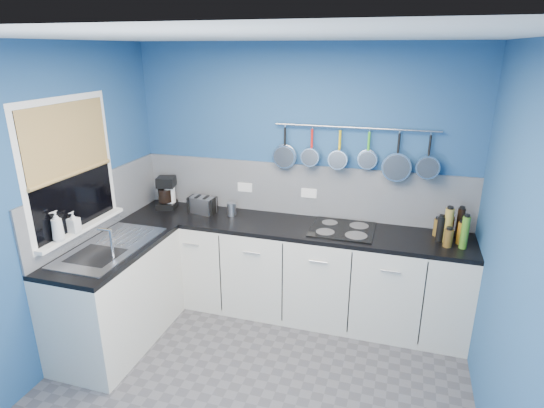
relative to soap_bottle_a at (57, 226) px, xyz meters
The scene contains 41 objects.
floor 1.93m from the soap_bottle_a, ahead, with size 3.20×3.00×0.02m, color #47474C.
ceiling 2.03m from the soap_bottle_a, ahead, with size 3.20×3.00×0.02m, color white.
wall_back 2.14m from the soap_bottle_a, 44.21° to the left, with size 3.20×0.02×2.50m, color navy.
wall_left 0.12m from the soap_bottle_a, 165.03° to the right, with size 0.02×3.00×2.50m, color navy.
wall_right 3.14m from the soap_bottle_a, ahead, with size 0.02×3.00×2.50m, color navy.
backsplash_back 2.12m from the soap_bottle_a, 43.79° to the left, with size 3.20×0.02×0.50m, color #9FA1A4.
backsplash_left 0.58m from the soap_bottle_a, 95.72° to the left, with size 0.02×1.80×0.50m, color #9FA1A4.
cabinet_run_back 2.07m from the soap_bottle_a, 37.61° to the left, with size 3.20×0.60×0.86m, color beige.
worktop_back 1.95m from the soap_bottle_a, 37.61° to the left, with size 3.20×0.60×0.04m, color black.
cabinet_run_left 0.82m from the soap_bottle_a, 50.46° to the left, with size 0.60×1.20×0.86m, color beige.
worktop_left 0.46m from the soap_bottle_a, 50.46° to the left, with size 0.60×1.20×0.04m, color black.
window_frame 0.47m from the soap_bottle_a, 99.18° to the left, with size 0.01×1.00×1.10m, color white.
window_glass 0.47m from the soap_bottle_a, 98.17° to the left, with size 0.01×0.90×1.00m, color black.
bamboo_blind 0.67m from the soap_bottle_a, 96.55° to the left, with size 0.01×0.90×0.55m, color tan.
window_sill 0.31m from the soap_bottle_a, 94.11° to the left, with size 0.10×0.98×0.03m, color white.
sink_unit 0.45m from the soap_bottle_a, 50.46° to the left, with size 0.50×0.95×0.01m, color silver.
mixer_tap 0.43m from the soap_bottle_a, 14.19° to the left, with size 0.12×0.08×0.26m, color silver, non-canonical shape.
socket_left 1.75m from the soap_bottle_a, 56.01° to the left, with size 0.15×0.01×0.09m, color white.
socket_right 2.18m from the soap_bottle_a, 41.73° to the left, with size 0.15×0.01×0.09m, color white.
pot_rail 2.56m from the soap_bottle_a, 35.14° to the left, with size 0.02×0.02×1.45m, color silver.
soap_bottle_a is the anchor object (origin of this frame).
soap_bottle_b 0.18m from the soap_bottle_a, 90.00° to the left, with size 0.08×0.08×0.17m, color white.
paper_towel 1.30m from the soap_bottle_a, 79.64° to the left, with size 0.11×0.11×0.25m, color white.
coffee_maker 1.28m from the soap_bottle_a, 80.86° to the left, with size 0.18×0.20×0.32m, color black, non-canonical shape.
toaster 1.39m from the soap_bottle_a, 63.80° to the left, with size 0.25×0.14×0.16m, color silver.
canister 1.56m from the soap_bottle_a, 53.96° to the left, with size 0.09×0.09×0.13m, color silver.
hob 2.34m from the soap_bottle_a, 30.77° to the left, with size 0.56×0.49×0.01m, color black.
pan_0 2.03m from the soap_bottle_a, 45.48° to the left, with size 0.22×0.06×0.41m, color silver, non-canonical shape.
pan_1 2.22m from the soap_bottle_a, 40.70° to the left, with size 0.17×0.10×0.36m, color silver, non-canonical shape.
pan_2 2.41m from the soap_bottle_a, 36.70° to the left, with size 0.18×0.11×0.37m, color silver, non-canonical shape.
pan_3 2.62m from the soap_bottle_a, 33.33° to the left, with size 0.17×0.05×0.36m, color silver, non-canonical shape.
pan_4 2.82m from the soap_bottle_a, 30.47° to the left, with size 0.25×0.08×0.44m, color silver, non-canonical shape.
pan_5 3.05m from the soap_bottle_a, 28.03° to the left, with size 0.20×0.12×0.39m, color silver, non-canonical shape.
condiment_0 3.25m from the soap_bottle_a, 23.65° to the left, with size 0.06×0.06×0.27m, color black.
condiment_1 3.18m from the soap_bottle_a, 24.03° to the left, with size 0.06×0.06×0.19m, color #4C190C.
condiment_2 3.10m from the soap_bottle_a, 24.98° to the left, with size 0.07×0.07×0.15m, color brown.
condiment_3 3.21m from the soap_bottle_a, 21.63° to the left, with size 0.06×0.06×0.19m, color #8C5914.
condiment_4 3.11m from the soap_bottle_a, 22.50° to the left, with size 0.07×0.07×0.29m, color olive.
condiment_5 3.05m from the soap_bottle_a, 22.73° to the left, with size 0.06×0.06×0.22m, color black.
condiment_6 3.19m from the soap_bottle_a, 20.10° to the left, with size 0.06×0.06×0.27m, color #3F721E.
condiment_7 3.08m from the soap_bottle_a, 20.74° to the left, with size 0.07×0.07×0.15m, color brown.
Camera 1 is at (0.93, -2.49, 2.44)m, focal length 29.33 mm.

